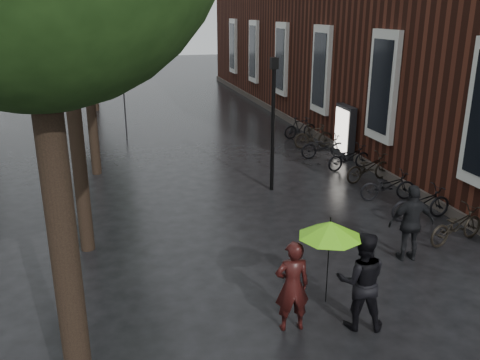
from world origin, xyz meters
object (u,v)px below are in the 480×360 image
object	(u,v)px
person_burgundy	(292,286)
lamp_post	(273,112)
person_black	(361,281)
pedestrian_walking	(411,223)
ad_lightbox	(345,131)
parked_bicycles	(360,165)

from	to	relation	value
person_burgundy	lamp_post	bearing A→B (deg)	-101.74
person_black	person_burgundy	bearing A→B (deg)	7.95
person_black	pedestrian_walking	size ratio (longest dim) A/B	1.02
ad_lightbox	person_black	bearing A→B (deg)	-112.66
person_black	ad_lightbox	size ratio (longest dim) A/B	0.92
lamp_post	pedestrian_walking	bearing A→B (deg)	-73.96
person_black	pedestrian_walking	bearing A→B (deg)	-119.30
parked_bicycles	ad_lightbox	bearing A→B (deg)	75.29
person_black	ad_lightbox	world-z (taller)	ad_lightbox
pedestrian_walking	parked_bicycles	distance (m)	5.82
person_black	lamp_post	distance (m)	7.51
pedestrian_walking	ad_lightbox	distance (m)	8.51
person_burgundy	pedestrian_walking	bearing A→B (deg)	-148.78
person_burgundy	person_black	bearing A→B (deg)	172.68
person_burgundy	parked_bicycles	xyz separation A→B (m)	(5.16, 7.37, -0.38)
person_black	ad_lightbox	distance (m)	11.23
lamp_post	person_black	bearing A→B (deg)	-96.16
ad_lightbox	lamp_post	distance (m)	5.06
lamp_post	person_burgundy	bearing A→B (deg)	-105.63
pedestrian_walking	ad_lightbox	xyz separation A→B (m)	(2.36, 8.18, 0.11)
pedestrian_walking	person_burgundy	bearing A→B (deg)	34.75
pedestrian_walking	ad_lightbox	bearing A→B (deg)	-98.67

